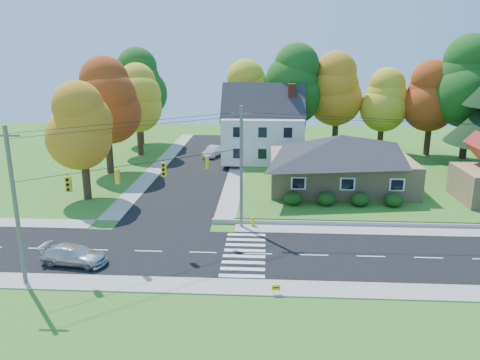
# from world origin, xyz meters

# --- Properties ---
(ground) EXTENTS (120.00, 120.00, 0.00)m
(ground) POSITION_xyz_m (0.00, 0.00, 0.00)
(ground) COLOR #3D7923
(road_main) EXTENTS (90.00, 8.00, 0.02)m
(road_main) POSITION_xyz_m (0.00, 0.00, 0.01)
(road_main) COLOR black
(road_main) RESTS_ON ground
(road_cross) EXTENTS (8.00, 44.00, 0.02)m
(road_cross) POSITION_xyz_m (-8.00, 26.00, 0.01)
(road_cross) COLOR black
(road_cross) RESTS_ON ground
(sidewalk_north) EXTENTS (90.00, 2.00, 0.08)m
(sidewalk_north) POSITION_xyz_m (0.00, 5.00, 0.04)
(sidewalk_north) COLOR #9C9A90
(sidewalk_north) RESTS_ON ground
(sidewalk_south) EXTENTS (90.00, 2.00, 0.08)m
(sidewalk_south) POSITION_xyz_m (0.00, -5.00, 0.04)
(sidewalk_south) COLOR #9C9A90
(sidewalk_south) RESTS_ON ground
(lawn) EXTENTS (30.00, 30.00, 0.50)m
(lawn) POSITION_xyz_m (13.00, 21.00, 0.25)
(lawn) COLOR #3D7923
(lawn) RESTS_ON ground
(ranch_house) EXTENTS (14.60, 10.60, 5.40)m
(ranch_house) POSITION_xyz_m (8.00, 16.00, 3.27)
(ranch_house) COLOR tan
(ranch_house) RESTS_ON lawn
(colonial_house) EXTENTS (10.40, 8.40, 9.60)m
(colonial_house) POSITION_xyz_m (0.04, 28.00, 4.58)
(colonial_house) COLOR silver
(colonial_house) RESTS_ON lawn
(hedge_row) EXTENTS (10.70, 1.70, 1.27)m
(hedge_row) POSITION_xyz_m (7.50, 9.80, 1.14)
(hedge_row) COLOR #163A10
(hedge_row) RESTS_ON lawn
(traffic_infrastructure) EXTENTS (38.10, 10.66, 10.00)m
(traffic_infrastructure) POSITION_xyz_m (-0.15, 1.35, 5.15)
(traffic_infrastructure) COLOR #666059
(traffic_infrastructure) RESTS_ON ground
(tree_lot_0) EXTENTS (6.72, 6.72, 12.51)m
(tree_lot_0) POSITION_xyz_m (-2.00, 34.00, 8.31)
(tree_lot_0) COLOR #3F2A19
(tree_lot_0) RESTS_ON lawn
(tree_lot_1) EXTENTS (7.84, 7.84, 14.60)m
(tree_lot_1) POSITION_xyz_m (4.00, 33.00, 9.61)
(tree_lot_1) COLOR #3F2A19
(tree_lot_1) RESTS_ON lawn
(tree_lot_2) EXTENTS (7.28, 7.28, 13.56)m
(tree_lot_2) POSITION_xyz_m (10.00, 34.00, 8.96)
(tree_lot_2) COLOR #3F2A19
(tree_lot_2) RESTS_ON lawn
(tree_lot_3) EXTENTS (6.16, 6.16, 11.47)m
(tree_lot_3) POSITION_xyz_m (16.00, 33.00, 7.65)
(tree_lot_3) COLOR #3F2A19
(tree_lot_3) RESTS_ON lawn
(tree_lot_4) EXTENTS (6.72, 6.72, 12.51)m
(tree_lot_4) POSITION_xyz_m (22.00, 32.00, 8.31)
(tree_lot_4) COLOR #3F2A19
(tree_lot_4) RESTS_ON lawn
(tree_lot_5) EXTENTS (8.40, 8.40, 15.64)m
(tree_lot_5) POSITION_xyz_m (26.00, 30.00, 10.27)
(tree_lot_5) COLOR #3F2A19
(tree_lot_5) RESTS_ON lawn
(tree_west_0) EXTENTS (6.16, 6.16, 11.47)m
(tree_west_0) POSITION_xyz_m (-17.00, 12.00, 7.15)
(tree_west_0) COLOR #3F2A19
(tree_west_0) RESTS_ON ground
(tree_west_1) EXTENTS (7.28, 7.28, 13.56)m
(tree_west_1) POSITION_xyz_m (-18.00, 22.00, 8.46)
(tree_west_1) COLOR #3F2A19
(tree_west_1) RESTS_ON ground
(tree_west_2) EXTENTS (6.72, 6.72, 12.51)m
(tree_west_2) POSITION_xyz_m (-17.00, 32.00, 7.81)
(tree_west_2) COLOR #3F2A19
(tree_west_2) RESTS_ON ground
(tree_west_3) EXTENTS (7.84, 7.84, 14.60)m
(tree_west_3) POSITION_xyz_m (-19.00, 40.00, 9.11)
(tree_west_3) COLOR #3F2A19
(tree_west_3) RESTS_ON ground
(silver_sedan) EXTENTS (4.77, 2.48, 1.32)m
(silver_sedan) POSITION_xyz_m (-12.51, -2.33, 0.68)
(silver_sedan) COLOR silver
(silver_sedan) RESTS_ON road_main
(white_car) EXTENTS (2.76, 4.63, 1.44)m
(white_car) POSITION_xyz_m (-6.78, 31.44, 0.74)
(white_car) COLOR #ACACC1
(white_car) RESTS_ON road_cross
(fire_hydrant) EXTENTS (0.48, 0.37, 0.84)m
(fire_hydrant) POSITION_xyz_m (-0.54, 5.36, 0.40)
(fire_hydrant) COLOR #E5C500
(fire_hydrant) RESTS_ON ground
(yard_sign) EXTENTS (0.53, 0.08, 0.66)m
(yard_sign) POSITION_xyz_m (1.17, -5.77, 0.47)
(yard_sign) COLOR black
(yard_sign) RESTS_ON ground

